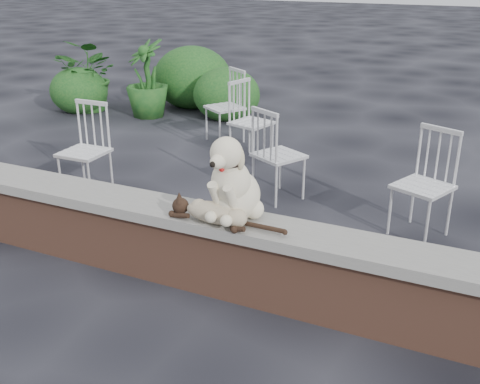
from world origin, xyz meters
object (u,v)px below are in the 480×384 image
at_px(chair_b, 225,106).
at_px(potted_plant_a, 91,75).
at_px(chair_a, 84,151).
at_px(cat, 216,212).
at_px(chair_c, 279,154).
at_px(potted_plant_b, 147,79).
at_px(dog, 237,175).
at_px(chair_e, 252,121).
at_px(chair_d, 423,185).

xyz_separation_m(chair_b, potted_plant_a, (-2.64, 0.58, 0.10)).
bearing_deg(chair_a, cat, -30.07).
xyz_separation_m(chair_c, potted_plant_b, (-3.01, 2.20, 0.11)).
xyz_separation_m(dog, potted_plant_b, (-3.38, 3.95, -0.31)).
xyz_separation_m(potted_plant_a, potted_plant_b, (0.99, 0.08, 0.02)).
bearing_deg(chair_c, chair_b, -20.57).
relative_size(dog, potted_plant_b, 0.54).
bearing_deg(potted_plant_a, cat, -43.13).
relative_size(chair_e, chair_d, 1.00).
bearing_deg(cat, chair_e, 114.43).
height_order(cat, potted_plant_b, potted_plant_b).
distance_m(chair_c, chair_a, 1.95).
xyz_separation_m(chair_c, chair_a, (-1.81, -0.74, 0.00)).
bearing_deg(dog, chair_a, 160.11).
distance_m(chair_d, potted_plant_a, 5.93).
height_order(chair_b, potted_plant_a, potted_plant_a).
relative_size(chair_e, chair_c, 1.00).
height_order(dog, chair_b, dog).
height_order(dog, chair_c, dog).
bearing_deg(chair_c, cat, 126.50).
xyz_separation_m(dog, chair_d, (1.05, 1.48, -0.42)).
height_order(chair_b, potted_plant_b, potted_plant_b).
distance_m(dog, potted_plant_a, 5.85).
bearing_deg(chair_e, dog, -142.45).
bearing_deg(chair_e, potted_plant_b, 77.54).
bearing_deg(chair_a, chair_b, 77.78).
distance_m(chair_e, chair_c, 1.24).
relative_size(cat, potted_plant_a, 0.89).
xyz_separation_m(dog, cat, (-0.08, -0.15, -0.23)).
relative_size(chair_d, chair_a, 1.00).
distance_m(cat, chair_a, 2.40).
bearing_deg(cat, chair_d, 60.17).
distance_m(chair_e, chair_d, 2.50).
relative_size(chair_d, potted_plant_b, 0.81).
distance_m(dog, cat, 0.28).
height_order(chair_d, chair_c, same).
bearing_deg(chair_e, chair_d, -104.63).
bearing_deg(chair_c, chair_d, -162.62).
xyz_separation_m(chair_c, potted_plant_a, (-4.00, 2.12, 0.10)).
distance_m(dog, chair_a, 2.43).
height_order(cat, chair_b, chair_b).
bearing_deg(chair_d, chair_b, 169.43).
bearing_deg(dog, potted_plant_b, 135.40).
distance_m(cat, potted_plant_a, 5.88).
bearing_deg(dog, potted_plant_a, 143.37).
distance_m(chair_d, chair_c, 1.44).
relative_size(dog, chair_e, 0.66).
bearing_deg(cat, chair_a, 156.04).
bearing_deg(potted_plant_b, cat, -51.21).
distance_m(chair_a, potted_plant_a, 3.61).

